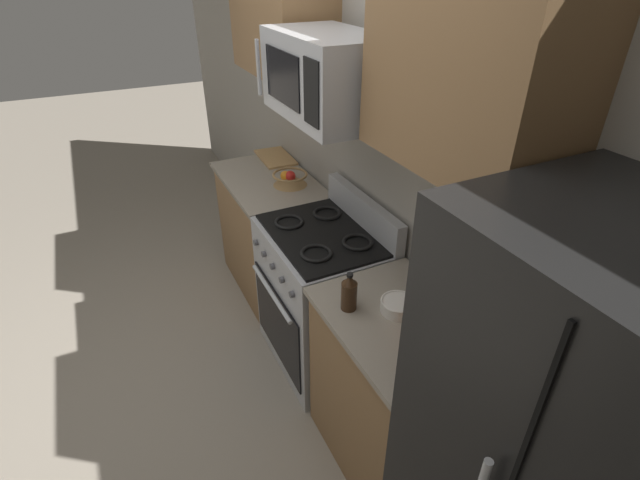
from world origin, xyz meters
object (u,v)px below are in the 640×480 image
Objects in this scene: utensil_crock at (441,330)px; bottle_soy at (349,293)px; prep_bowl at (398,305)px; fruit_basket at (290,178)px; range_oven at (322,297)px; microwave at (328,76)px; cutting_board at (275,157)px.

utensil_crock is 1.80× the size of bottle_soy.
prep_bowl is at bearing -171.32° from utensil_crock.
bottle_soy reaches higher than fruit_basket.
utensil_crock is at bearing 8.68° from prep_bowl.
bottle_soy reaches higher than prep_bowl.
bottle_soy is (1.31, -0.27, 0.04)m from fruit_basket.
range_oven is at bearing -8.01° from fruit_basket.
microwave reaches higher than cutting_board.
range_oven is 1.56× the size of microwave.
fruit_basket is at bearing 178.32° from utensil_crock.
bottle_soy is at bearing -11.16° from cutting_board.
microwave is (-0.00, 0.03, 1.29)m from range_oven.
prep_bowl reaches higher than cutting_board.
utensil_crock reaches higher than cutting_board.
bottle_soy is 1.19× the size of prep_bowl.
prep_bowl is at bearing 1.01° from range_oven.
microwave reaches higher than bottle_soy.
bottle_soy is at bearing -17.81° from microwave.
fruit_basket is 1.42m from prep_bowl.
range_oven is 5.83× the size of bottle_soy.
bottle_soy is at bearing -15.65° from range_oven.
cutting_board is (-2.15, 0.13, -0.06)m from utensil_crock.
cutting_board is (-0.49, 0.09, -0.04)m from fruit_basket.
range_oven is 1.29m from microwave.
cutting_board is at bearing 170.11° from fruit_basket.
cutting_board is 2.54× the size of prep_bowl.
bottle_soy is (0.61, -0.17, 0.52)m from range_oven.
utensil_crock is 0.42m from bottle_soy.
utensil_crock is at bearing -3.58° from cutting_board.
microwave is at bearing -178.57° from utensil_crock.
utensil_crock is (0.96, 0.05, 0.50)m from range_oven.
range_oven is at bearing -178.99° from prep_bowl.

